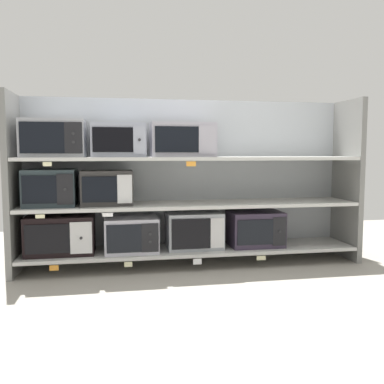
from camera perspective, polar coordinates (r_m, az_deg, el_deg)
The scene contains 24 objects.
ground at distance 3.02m, azimuth 3.50°, elevation -14.81°, with size 7.01×6.00×0.02m, color gray.
back_panel at distance 4.09m, azimuth -0.69°, elevation 1.66°, with size 3.21×0.04×1.53m, color #9EA3A8.
upright_left at distance 3.86m, azimuth -23.09°, elevation 0.99°, with size 0.05×0.51×1.53m, color slate.
upright_right at distance 4.37m, azimuth 20.28°, elevation 1.56°, with size 0.05×0.51×1.53m, color slate.
shelf_0 at distance 3.92m, azimuth -0.00°, elevation -7.80°, with size 3.01×0.51×0.03m, color beige.
microwave_0 at distance 3.84m, azimuth -17.35°, elevation -5.53°, with size 0.57×0.37×0.33m.
microwave_1 at distance 3.82m, azimuth -8.21°, elevation -5.61°, with size 0.47×0.44×0.31m.
microwave_2 at distance 3.88m, azimuth 0.31°, elevation -5.20°, with size 0.50×0.34×0.33m.
microwave_3 at distance 4.03m, azimuth 8.55°, elevation -4.92°, with size 0.49×0.37×0.33m.
price_tag_0 at distance 3.65m, azimuth -18.17°, elevation -9.74°, with size 0.07×0.00×0.04m, color orange.
price_tag_1 at distance 3.62m, azimuth -8.61°, elevation -9.66°, with size 0.07×0.00×0.04m, color beige.
price_tag_2 at distance 3.68m, azimuth 0.73°, elevation -9.39°, with size 0.07×0.00×0.05m, color white.
price_tag_3 at distance 3.83m, azimuth 9.34°, elevation -8.80°, with size 0.08×0.00×0.04m, color beige.
shelf_1 at distance 3.84m, azimuth -0.00°, elevation -1.71°, with size 3.01×0.51×0.03m, color beige.
microwave_4 at distance 3.80m, azimuth -18.62°, elevation 0.55°, with size 0.43×0.36×0.32m.
microwave_5 at distance 3.76m, azimuth -11.41°, elevation 0.58°, with size 0.44×0.34×0.30m.
price_tag_4 at distance 3.58m, azimuth -19.87°, elevation -3.13°, with size 0.07×0.00×0.03m, color beige.
price_tag_5 at distance 3.53m, azimuth -11.35°, elevation -3.04°, with size 0.09×0.00×0.03m, color white.
shelf_2 at distance 3.81m, azimuth -0.00°, elevation 4.56°, with size 3.01×0.51×0.03m, color beige.
microwave_6 at distance 3.78m, azimuth -18.15°, elevation 6.89°, with size 0.51×0.43×0.32m.
microwave_7 at distance 3.75m, azimuth -9.92°, elevation 6.89°, with size 0.46×0.43×0.29m.
microwave_8 at distance 3.79m, azimuth -1.32°, elevation 7.05°, with size 0.57×0.34×0.30m.
price_tag_6 at distance 3.53m, azimuth -19.00°, elevation 3.59°, with size 0.07×0.00×0.03m, color beige.
price_tag_7 at distance 3.55m, azimuth -0.12°, elevation 3.83°, with size 0.08×0.00×0.04m, color orange.
Camera 1 is at (-0.68, -3.75, 1.03)m, focal length 39.42 mm.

